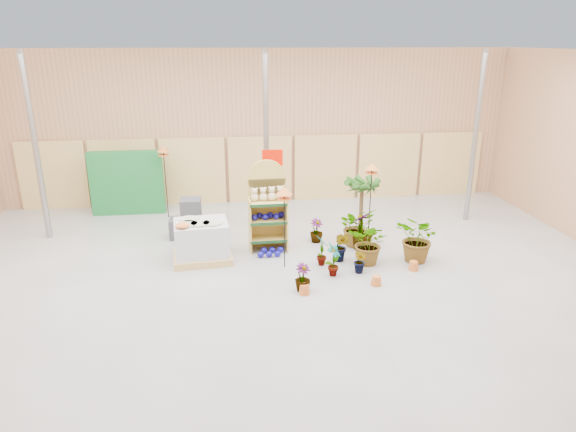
# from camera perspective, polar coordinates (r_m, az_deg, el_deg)

# --- Properties ---
(room) EXTENTS (15.20, 12.10, 4.70)m
(room) POSITION_cam_1_polar(r_m,az_deg,el_deg) (10.44, -1.24, 5.20)
(room) COLOR gray
(room) RESTS_ON ground
(display_shelf) EXTENTS (0.90, 0.58, 2.12)m
(display_shelf) POSITION_cam_1_polar(r_m,az_deg,el_deg) (11.97, -2.31, 0.79)
(display_shelf) COLOR #B09442
(display_shelf) RESTS_ON ground
(teddy_bears) EXTENTS (0.78, 0.21, 0.33)m
(teddy_bears) POSITION_cam_1_polar(r_m,az_deg,el_deg) (11.77, -2.16, 2.37)
(teddy_bears) COLOR beige
(teddy_bears) RESTS_ON display_shelf
(gazing_balls_shelf) EXTENTS (0.78, 0.27, 0.15)m
(gazing_balls_shelf) POSITION_cam_1_polar(r_m,az_deg,el_deg) (11.90, -2.25, -0.00)
(gazing_balls_shelf) COLOR #100D85
(gazing_balls_shelf) RESTS_ON display_shelf
(gazing_balls_floor) EXTENTS (0.63, 0.39, 0.15)m
(gazing_balls_floor) POSITION_cam_1_polar(r_m,az_deg,el_deg) (11.84, -1.93, -4.02)
(gazing_balls_floor) COLOR #100D85
(gazing_balls_floor) RESTS_ON ground
(pallet_stack) EXTENTS (1.37, 1.18, 0.94)m
(pallet_stack) POSITION_cam_1_polar(r_m,az_deg,el_deg) (11.61, -9.58, -2.77)
(pallet_stack) COLOR tan
(pallet_stack) RESTS_ON ground
(charcoal_planters) EXTENTS (0.80, 0.50, 1.00)m
(charcoal_planters) POSITION_cam_1_polar(r_m,az_deg,el_deg) (13.01, -11.08, -0.61)
(charcoal_planters) COLOR #2F2F34
(charcoal_planters) RESTS_ON ground
(trellis_stock) EXTENTS (2.00, 0.30, 1.80)m
(trellis_stock) POSITION_cam_1_polar(r_m,az_deg,el_deg) (15.13, -17.43, 3.54)
(trellis_stock) COLOR #176A2C
(trellis_stock) RESTS_ON ground
(offer_sign) EXTENTS (0.50, 0.08, 2.20)m
(offer_sign) POSITION_cam_1_polar(r_m,az_deg,el_deg) (12.60, -1.73, 4.58)
(offer_sign) COLOR gray
(offer_sign) RESTS_ON ground
(bird_table_front) EXTENTS (0.34, 0.34, 1.80)m
(bird_table_front) POSITION_cam_1_polar(r_m,az_deg,el_deg) (10.67, -0.42, 2.48)
(bird_table_front) COLOR black
(bird_table_front) RESTS_ON ground
(bird_table_right) EXTENTS (0.34, 0.34, 1.96)m
(bird_table_right) POSITION_cam_1_polar(r_m,az_deg,el_deg) (12.30, 9.31, 5.18)
(bird_table_right) COLOR black
(bird_table_right) RESTS_ON ground
(bird_table_back) EXTENTS (0.34, 0.34, 2.01)m
(bird_table_back) POSITION_cam_1_polar(r_m,az_deg,el_deg) (14.26, -13.69, 6.97)
(bird_table_back) COLOR black
(bird_table_back) RESTS_ON ground
(palm) EXTENTS (0.70, 0.70, 1.59)m
(palm) POSITION_cam_1_polar(r_m,az_deg,el_deg) (12.74, 8.25, 3.51)
(palm) COLOR brown
(palm) RESTS_ON ground
(potted_plant_0) EXTENTS (0.25, 0.37, 0.70)m
(potted_plant_0) POSITION_cam_1_polar(r_m,az_deg,el_deg) (11.24, 3.79, -3.83)
(potted_plant_0) COLOR #1E4B14
(potted_plant_0) RESTS_ON ground
(potted_plant_1) EXTENTS (0.50, 0.48, 0.71)m
(potted_plant_1) POSITION_cam_1_polar(r_m,az_deg,el_deg) (11.48, 5.90, -3.38)
(potted_plant_1) COLOR #1E4B14
(potted_plant_1) RESTS_ON ground
(potted_plant_2) EXTENTS (1.16, 1.14, 0.98)m
(potted_plant_2) POSITION_cam_1_polar(r_m,az_deg,el_deg) (11.38, 9.09, -2.99)
(potted_plant_2) COLOR #1E4B14
(potted_plant_2) RESTS_ON ground
(potted_plant_3) EXTENTS (0.71, 0.71, 0.91)m
(potted_plant_3) POSITION_cam_1_polar(r_m,az_deg,el_deg) (12.19, 8.22, -1.60)
(potted_plant_3) COLOR #1E4B14
(potted_plant_3) RESTS_ON ground
(potted_plant_6) EXTENTS (1.04, 0.97, 0.95)m
(potted_plant_6) POSITION_cam_1_polar(r_m,az_deg,el_deg) (12.38, 7.54, -1.17)
(potted_plant_6) COLOR #1E4B14
(potted_plant_6) RESTS_ON ground
(potted_plant_7) EXTENTS (0.42, 0.42, 0.57)m
(potted_plant_7) POSITION_cam_1_polar(r_m,az_deg,el_deg) (10.13, 1.63, -6.87)
(potted_plant_7) COLOR #1E4B14
(potted_plant_7) RESTS_ON ground
(potted_plant_8) EXTENTS (0.45, 0.46, 0.73)m
(potted_plant_8) POSITION_cam_1_polar(r_m,az_deg,el_deg) (10.75, 5.05, -4.86)
(potted_plant_8) COLOR #1E4B14
(potted_plant_8) RESTS_ON ground
(potted_plant_9) EXTENTS (0.34, 0.37, 0.54)m
(potted_plant_9) POSITION_cam_1_polar(r_m,az_deg,el_deg) (10.97, 8.03, -5.03)
(potted_plant_9) COLOR #1E4B14
(potted_plant_9) RESTS_ON ground
(potted_plant_10) EXTENTS (1.23, 1.28, 1.09)m
(potted_plant_10) POSITION_cam_1_polar(r_m,az_deg,el_deg) (11.69, 14.37, -2.47)
(potted_plant_10) COLOR #1E4B14
(potted_plant_10) RESTS_ON ground
(potted_plant_11) EXTENTS (0.43, 0.43, 0.58)m
(potted_plant_11) POSITION_cam_1_polar(r_m,az_deg,el_deg) (12.54, 3.16, -1.64)
(potted_plant_11) COLOR #1E4B14
(potted_plant_11) RESTS_ON ground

